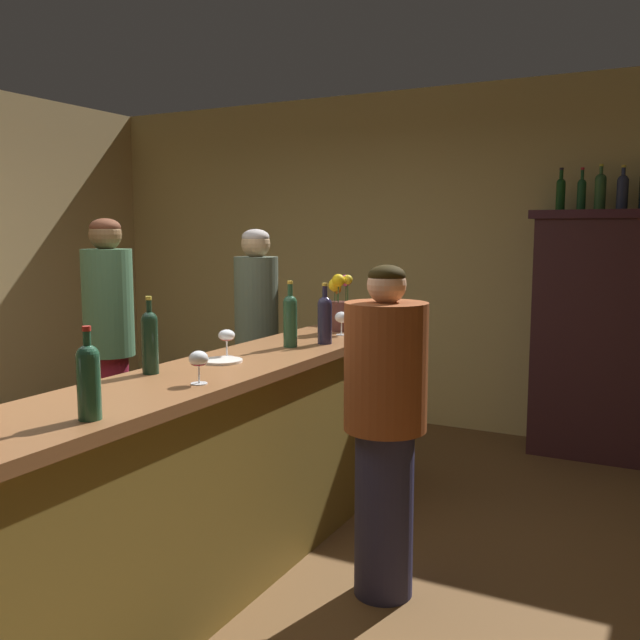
# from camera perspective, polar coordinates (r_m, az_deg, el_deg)

# --- Properties ---
(floor) EXTENTS (7.93, 7.93, 0.00)m
(floor) POSITION_cam_1_polar(r_m,az_deg,el_deg) (3.77, -14.40, -18.58)
(floor) COLOR brown
(floor) RESTS_ON ground
(wall_back) EXTENTS (5.65, 0.12, 2.78)m
(wall_back) POSITION_cam_1_polar(r_m,az_deg,el_deg) (6.07, 5.24, 5.00)
(wall_back) COLOR tan
(wall_back) RESTS_ON ground
(bar_counter) EXTENTS (0.56, 2.96, 1.02)m
(bar_counter) POSITION_cam_1_polar(r_m,az_deg,el_deg) (3.33, -8.24, -12.35)
(bar_counter) COLOR olive
(bar_counter) RESTS_ON ground
(display_cabinet) EXTENTS (0.92, 0.45, 1.78)m
(display_cabinet) POSITION_cam_1_polar(r_m,az_deg,el_deg) (5.36, 21.63, -0.79)
(display_cabinet) COLOR #351A1D
(display_cabinet) RESTS_ON ground
(wine_bottle_malbec) EXTENTS (0.08, 0.08, 0.31)m
(wine_bottle_malbec) POSITION_cam_1_polar(r_m,az_deg,el_deg) (2.39, -18.41, -4.53)
(wine_bottle_malbec) COLOR #224E35
(wine_bottle_malbec) RESTS_ON bar_counter
(wine_bottle_chardonnay) EXTENTS (0.07, 0.07, 0.35)m
(wine_bottle_chardonnay) POSITION_cam_1_polar(r_m,az_deg,el_deg) (3.69, -2.45, 0.16)
(wine_bottle_chardonnay) COLOR #234B30
(wine_bottle_chardonnay) RESTS_ON bar_counter
(wine_bottle_rose) EXTENTS (0.08, 0.08, 0.33)m
(wine_bottle_rose) POSITION_cam_1_polar(r_m,az_deg,el_deg) (3.79, 0.39, 0.22)
(wine_bottle_rose) COLOR #252139
(wine_bottle_rose) RESTS_ON bar_counter
(wine_bottle_merlot) EXTENTS (0.07, 0.07, 0.34)m
(wine_bottle_merlot) POSITION_cam_1_polar(r_m,az_deg,el_deg) (3.08, -13.76, -1.55)
(wine_bottle_merlot) COLOR #173120
(wine_bottle_merlot) RESTS_ON bar_counter
(wine_glass_front) EXTENTS (0.08, 0.08, 0.14)m
(wine_glass_front) POSITION_cam_1_polar(r_m,az_deg,el_deg) (2.84, -9.90, -3.28)
(wine_glass_front) COLOR white
(wine_glass_front) RESTS_ON bar_counter
(wine_glass_mid) EXTENTS (0.08, 0.08, 0.14)m
(wine_glass_mid) POSITION_cam_1_polar(r_m,az_deg,el_deg) (3.42, -7.65, -1.37)
(wine_glass_mid) COLOR white
(wine_glass_mid) RESTS_ON bar_counter
(wine_glass_rear) EXTENTS (0.08, 0.08, 0.14)m
(wine_glass_rear) POSITION_cam_1_polar(r_m,az_deg,el_deg) (4.12, 1.78, 0.17)
(wine_glass_rear) COLOR white
(wine_glass_rear) RESTS_ON bar_counter
(flower_arrangement) EXTENTS (0.15, 0.16, 0.36)m
(flower_arrangement) POSITION_cam_1_polar(r_m,az_deg,el_deg) (4.27, 1.66, 1.33)
(flower_arrangement) COLOR #532A24
(flower_arrangement) RESTS_ON bar_counter
(cheese_plate) EXTENTS (0.19, 0.19, 0.01)m
(cheese_plate) POSITION_cam_1_polar(r_m,az_deg,el_deg) (3.31, -8.01, -3.32)
(cheese_plate) COLOR white
(cheese_plate) RESTS_ON bar_counter
(display_bottle_left) EXTENTS (0.06, 0.06, 0.30)m
(display_bottle_left) POSITION_cam_1_polar(r_m,az_deg,el_deg) (5.36, 19.10, 9.86)
(display_bottle_left) COLOR #143F17
(display_bottle_left) RESTS_ON display_cabinet
(display_bottle_midleft) EXTENTS (0.06, 0.06, 0.30)m
(display_bottle_midleft) POSITION_cam_1_polar(r_m,az_deg,el_deg) (5.34, 20.61, 9.74)
(display_bottle_midleft) COLOR #163F20
(display_bottle_midleft) RESTS_ON display_cabinet
(display_bottle_center) EXTENTS (0.08, 0.08, 0.32)m
(display_bottle_center) POSITION_cam_1_polar(r_m,az_deg,el_deg) (5.33, 21.96, 9.86)
(display_bottle_center) COLOR #294C26
(display_bottle_center) RESTS_ON display_cabinet
(display_bottle_midright) EXTENTS (0.08, 0.08, 0.30)m
(display_bottle_midright) POSITION_cam_1_polar(r_m,az_deg,el_deg) (5.31, 23.52, 9.71)
(display_bottle_midright) COLOR #22263F
(display_bottle_midright) RESTS_ON display_cabinet
(patron_tall) EXTENTS (0.31, 0.31, 1.71)m
(patron_tall) POSITION_cam_1_polar(r_m,az_deg,el_deg) (4.50, -16.85, -1.63)
(patron_tall) COLOR maroon
(patron_tall) RESTS_ON ground
(patron_by_cabinet) EXTENTS (0.31, 0.31, 1.64)m
(patron_by_cabinet) POSITION_cam_1_polar(r_m,az_deg,el_deg) (4.89, -5.20, -1.07)
(patron_by_cabinet) COLOR navy
(patron_by_cabinet) RESTS_ON ground
(bartender) EXTENTS (0.37, 0.37, 1.49)m
(bartender) POSITION_cam_1_polar(r_m,az_deg,el_deg) (3.10, 5.35, -8.14)
(bartender) COLOR #282647
(bartender) RESTS_ON ground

